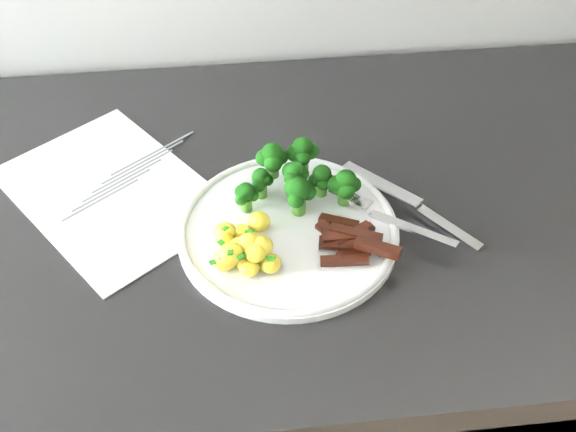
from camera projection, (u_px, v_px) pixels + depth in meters
counter at (298, 395)px, 1.17m from camera, size 2.45×0.61×0.92m
recipe_paper at (112, 191)px, 0.85m from camera, size 0.32×0.34×0.00m
plate at (288, 230)px, 0.80m from camera, size 0.26×0.26×0.01m
broccoli at (298, 175)px, 0.81m from camera, size 0.15×0.10×0.06m
potatoes at (246, 248)px, 0.75m from camera, size 0.08×0.09×0.04m
beef_strips at (352, 240)px, 0.77m from camera, size 0.09×0.09×0.03m
fork at (395, 220)px, 0.79m from camera, size 0.13×0.12×0.02m
knife at (427, 215)px, 0.81m from camera, size 0.14×0.16×0.02m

